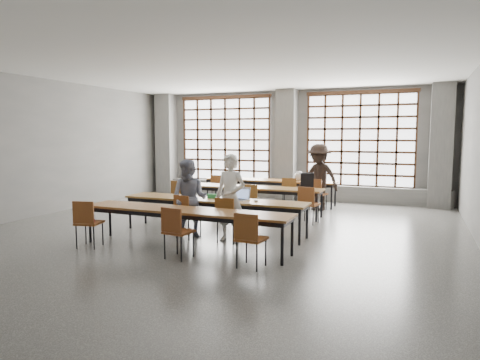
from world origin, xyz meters
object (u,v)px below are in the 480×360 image
desk_row_a (269,182)px  chair_near_right (249,235)px  chair_back_mid (290,190)px  student_female (189,199)px  desk_row_c (214,202)px  laptop_back (315,179)px  phone (220,200)px  chair_mid_centre (252,198)px  plastic_bag (299,176)px  chair_near_left (87,219)px  laptop_front (241,197)px  desk_row_b (246,189)px  chair_mid_left (180,194)px  chair_front_right (227,215)px  desk_row_d (185,213)px  chair_front_left (186,212)px  red_pouch (89,220)px  chair_mid_right (308,201)px  student_back (319,177)px  backpack (307,181)px  chair_near_mid (176,228)px  chair_back_left (218,186)px  student_male (230,198)px  mouse (256,201)px  green_box (213,196)px  chair_back_right (317,191)px

desk_row_a → chair_near_right: bearing=-74.1°
chair_back_mid → student_female: size_ratio=0.56×
desk_row_c → laptop_back: size_ratio=10.72×
chair_back_mid → phone: (-0.46, -3.60, 0.20)m
chair_mid_centre → plastic_bag: plastic_bag is taller
chair_near_left → laptop_front: size_ratio=2.13×
desk_row_b → chair_mid_left: (-1.61, -0.63, -0.13)m
chair_front_right → chair_near_right: size_ratio=1.00×
chair_mid_left → student_female: (1.50, -2.17, 0.25)m
desk_row_d → chair_front_left: 0.82m
chair_near_left → phone: 2.59m
desk_row_a → red_pouch: 6.19m
desk_row_a → student_female: student_female is taller
laptop_back → red_pouch: 6.75m
chair_mid_right → student_back: student_back is taller
desk_row_c → backpack: backpack is taller
chair_near_right → chair_mid_right: bearing=89.3°
chair_mid_right → laptop_back: laptop_back is taller
chair_near_mid → chair_back_left: bearing=108.4°
chair_mid_right → student_male: 2.41m
chair_front_left → student_male: bearing=7.8°
desk_row_a → desk_row_c: bearing=-87.7°
chair_mid_centre → student_back: bearing=58.2°
desk_row_a → chair_mid_centre: chair_mid_centre is taller
mouse → phone: 0.77m
chair_near_mid → student_female: (-0.56, 1.46, 0.25)m
laptop_front → chair_near_left: bearing=-136.4°
student_female → backpack: 3.33m
desk_row_c → plastic_bag: bearing=80.1°
student_male → mouse: (0.35, 0.48, -0.10)m
green_box → red_pouch: size_ratio=1.25×
chair_front_left → chair_near_right: 2.31m
chair_near_left → laptop_front: (2.18, 2.07, 0.25)m
mouse → plastic_bag: size_ratio=0.34×
mouse → plastic_bag: plastic_bag is taller
chair_near_mid → backpack: size_ratio=2.20×
desk_row_b → chair_back_left: 1.83m
chair_back_left → chair_mid_right: same height
desk_row_a → chair_near_right: size_ratio=4.55×
laptop_back → chair_mid_centre: bearing=-110.7°
chair_near_left → student_back: bearing=61.4°
chair_back_right → chair_front_right: size_ratio=1.00×
chair_mid_right → red_pouch: bearing=-132.4°
chair_back_left → chair_front_right: size_ratio=1.00×
desk_row_b → green_box: bearing=-86.5°
chair_front_left → student_female: 0.28m
desk_row_b → chair_front_right: size_ratio=4.55×
desk_row_d → chair_near_right: 1.63m
chair_back_right → student_male: student_male is taller
chair_back_left → chair_back_mid: size_ratio=1.00×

